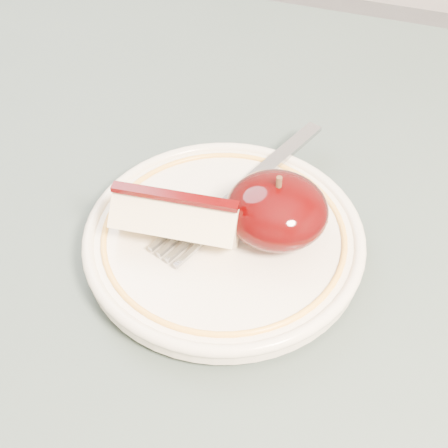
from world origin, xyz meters
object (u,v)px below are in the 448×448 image
(table, at_px, (153,382))
(apple_half, at_px, (277,210))
(plate, at_px, (224,237))
(fork, at_px, (242,189))

(table, height_order, apple_half, apple_half)
(plate, distance_m, fork, 0.04)
(table, bearing_deg, fork, 73.93)
(fork, bearing_deg, plate, -159.17)
(table, bearing_deg, apple_half, 52.07)
(plate, bearing_deg, fork, 89.90)
(apple_half, bearing_deg, plate, -158.80)
(table, xyz_separation_m, fork, (0.03, 0.12, 0.11))
(table, distance_m, apple_half, 0.17)
(table, bearing_deg, plate, 65.45)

